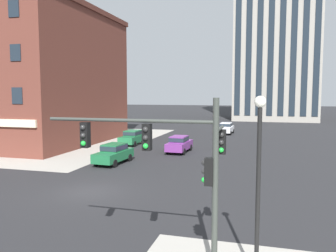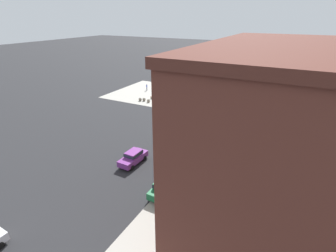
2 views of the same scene
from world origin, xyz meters
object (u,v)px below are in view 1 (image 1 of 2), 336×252
Objects in this scene: traffic_signal_main at (181,163)px; car_main_southbound_far at (132,137)px; car_cross_eastbound at (179,143)px; street_lamp_corner_near at (259,168)px; car_main_southbound_near at (114,153)px; car_main_northbound_far at (226,128)px.

traffic_signal_main is 1.40× the size of car_main_southbound_far.
street_lamp_corner_near is at bearing -70.45° from car_cross_eastbound.
car_main_southbound_near is 1.01× the size of car_cross_eastbound.
street_lamp_corner_near is at bearing -82.62° from car_main_northbound_far.
car_main_southbound_near is at bearing -120.25° from car_cross_eastbound.
traffic_signal_main reaches higher than car_main_southbound_far.
traffic_signal_main is 1.37× the size of car_main_southbound_near.
car_cross_eastbound is at bearing -29.10° from car_main_southbound_far.
traffic_signal_main is 29.04m from car_main_southbound_far.
car_main_southbound_far is 0.99× the size of car_cross_eastbound.
car_cross_eastbound is at bearing -99.26° from car_main_northbound_far.
traffic_signal_main reaches higher than car_main_southbound_near.
street_lamp_corner_near reaches higher than car_main_northbound_far.
car_main_southbound_far is at bearing 150.90° from car_cross_eastbound.
traffic_signal_main is at bearing -58.37° from car_main_southbound_near.
car_main_southbound_near and car_cross_eastbound have the same top height.
street_lamp_corner_near is at bearing -61.05° from car_main_southbound_far.
car_main_southbound_far and car_cross_eastbound have the same top height.
car_main_northbound_far is 16.85m from car_main_southbound_far.
street_lamp_corner_near reaches higher than car_cross_eastbound.
street_lamp_corner_near is at bearing -5.36° from traffic_signal_main.
car_main_northbound_far is 17.84m from car_cross_eastbound.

